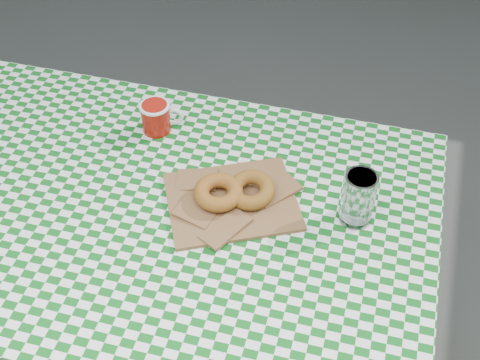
# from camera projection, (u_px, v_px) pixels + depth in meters

# --- Properties ---
(ground) EXTENTS (60.00, 60.00, 0.00)m
(ground) POSITION_uv_depth(u_px,v_px,m) (124.00, 342.00, 2.06)
(ground) COLOR #565651
(ground) RESTS_ON ground
(table) EXTENTS (1.29, 0.88, 0.75)m
(table) POSITION_uv_depth(u_px,v_px,m) (168.00, 301.00, 1.73)
(table) COLOR brown
(table) RESTS_ON ground
(tablecloth) EXTENTS (1.31, 0.90, 0.01)m
(tablecloth) POSITION_uv_depth(u_px,v_px,m) (154.00, 209.00, 1.46)
(tablecloth) COLOR #0E5C18
(tablecloth) RESTS_ON table
(paper_bag) EXTENTS (0.37, 0.34, 0.02)m
(paper_bag) POSITION_uv_depth(u_px,v_px,m) (232.00, 201.00, 1.46)
(paper_bag) COLOR brown
(paper_bag) RESTS_ON tablecloth
(bagel_front) EXTENTS (0.13, 0.13, 0.04)m
(bagel_front) POSITION_uv_depth(u_px,v_px,m) (218.00, 192.00, 1.45)
(bagel_front) COLOR #9C5520
(bagel_front) RESTS_ON paper_bag
(bagel_back) EXTENTS (0.14, 0.14, 0.03)m
(bagel_back) POSITION_uv_depth(u_px,v_px,m) (251.00, 190.00, 1.45)
(bagel_back) COLOR brown
(bagel_back) RESTS_ON paper_bag
(coffee_mug) EXTENTS (0.19, 0.19, 0.08)m
(coffee_mug) POSITION_uv_depth(u_px,v_px,m) (156.00, 117.00, 1.62)
(coffee_mug) COLOR #971309
(coffee_mug) RESTS_ON tablecloth
(drinking_glass) EXTENTS (0.08, 0.08, 0.13)m
(drinking_glass) POSITION_uv_depth(u_px,v_px,m) (358.00, 198.00, 1.39)
(drinking_glass) COLOR silver
(drinking_glass) RESTS_ON tablecloth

